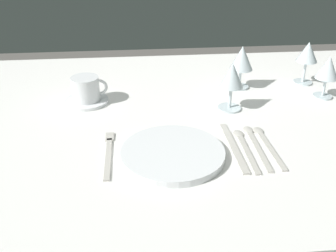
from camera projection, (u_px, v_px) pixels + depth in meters
dining_table at (172, 139)px, 1.18m from camera, size 1.80×1.11×0.74m
dinner_plate at (173, 153)px, 0.94m from camera, size 0.26×0.26×0.02m
fork_outer at (109, 152)px, 0.96m from camera, size 0.02×0.21×0.00m
dinner_knife at (234, 148)px, 0.98m from camera, size 0.02×0.24×0.00m
spoon_soup at (244, 145)px, 0.99m from camera, size 0.03×0.21×0.01m
spoon_dessert at (254, 142)px, 1.00m from camera, size 0.03×0.22×0.01m
spoon_tea at (266, 142)px, 1.00m from camera, size 0.03×0.21×0.01m
saucer_left at (87, 101)px, 1.22m from camera, size 0.14×0.14×0.01m
coffee_cup_left at (86, 89)px, 1.20m from camera, size 0.11×0.09×0.07m
wine_glass_centre at (232, 78)px, 1.13m from camera, size 0.07×0.07×0.15m
wine_glass_left at (242, 59)px, 1.28m from camera, size 0.08×0.08×0.15m
wine_glass_right at (307, 54)px, 1.31m from camera, size 0.07×0.07×0.15m
wine_glass_far at (328, 69)px, 1.21m from camera, size 0.07×0.07×0.14m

